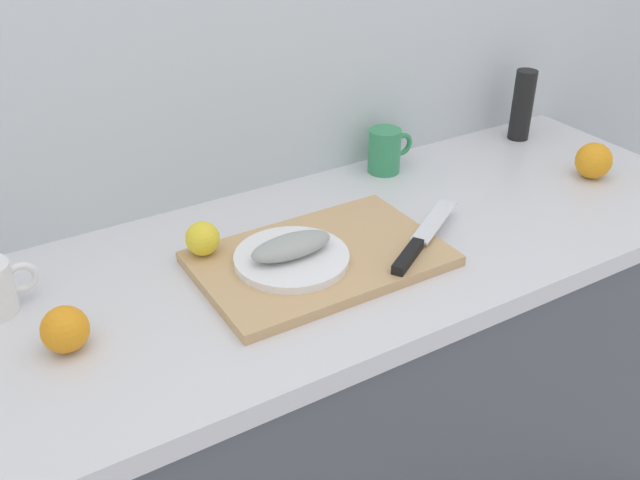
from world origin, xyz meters
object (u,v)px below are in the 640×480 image
(chef_knife, at_px, (418,243))
(orange_0, at_px, (594,161))
(pepper_mill, at_px, (522,105))
(lemon_0, at_px, (202,239))
(cutting_board, at_px, (320,259))
(coffee_mug_1, at_px, (386,150))
(fish_fillet, at_px, (291,246))
(white_plate, at_px, (292,258))

(chef_knife, xyz_separation_m, orange_0, (0.55, 0.07, 0.01))
(orange_0, height_order, pepper_mill, pepper_mill)
(lemon_0, bearing_deg, pepper_mill, 8.30)
(lemon_0, bearing_deg, cutting_board, -31.83)
(orange_0, bearing_deg, coffee_mug_1, 144.85)
(coffee_mug_1, bearing_deg, chef_knife, -116.25)
(pepper_mill, bearing_deg, chef_knife, -150.83)
(cutting_board, xyz_separation_m, coffee_mug_1, (0.33, 0.26, 0.04))
(coffee_mug_1, distance_m, pepper_mill, 0.41)
(lemon_0, xyz_separation_m, pepper_mill, (0.92, 0.13, 0.04))
(fish_fillet, height_order, orange_0, orange_0)
(fish_fillet, xyz_separation_m, lemon_0, (-0.12, 0.11, -0.00))
(pepper_mill, bearing_deg, cutting_board, -161.57)
(fish_fillet, relative_size, pepper_mill, 0.89)
(lemon_0, distance_m, pepper_mill, 0.93)
(chef_knife, bearing_deg, orange_0, -25.48)
(cutting_board, relative_size, chef_knife, 1.71)
(white_plate, relative_size, orange_0, 2.55)
(fish_fillet, bearing_deg, white_plate, 33.69)
(white_plate, distance_m, orange_0, 0.77)
(coffee_mug_1, bearing_deg, pepper_mill, -2.32)
(cutting_board, height_order, coffee_mug_1, coffee_mug_1)
(coffee_mug_1, relative_size, pepper_mill, 0.65)
(fish_fillet, relative_size, chef_knife, 0.60)
(fish_fillet, height_order, chef_knife, fish_fillet)
(cutting_board, height_order, fish_fillet, fish_fillet)
(cutting_board, relative_size, coffee_mug_1, 3.91)
(fish_fillet, distance_m, chef_knife, 0.24)
(coffee_mug_1, bearing_deg, fish_fillet, -146.47)
(white_plate, bearing_deg, lemon_0, 138.81)
(white_plate, height_order, orange_0, orange_0)
(cutting_board, distance_m, lemon_0, 0.22)
(white_plate, xyz_separation_m, fish_fillet, (-0.00, -0.00, 0.03))
(cutting_board, distance_m, chef_knife, 0.18)
(cutting_board, xyz_separation_m, chef_knife, (0.17, -0.07, 0.02))
(chef_knife, height_order, coffee_mug_1, coffee_mug_1)
(fish_fillet, bearing_deg, chef_knife, -18.69)
(chef_knife, relative_size, pepper_mill, 1.48)
(chef_knife, height_order, lemon_0, lemon_0)
(white_plate, xyz_separation_m, coffee_mug_1, (0.39, 0.26, 0.02))
(white_plate, height_order, coffee_mug_1, coffee_mug_1)
(fish_fillet, relative_size, coffee_mug_1, 1.36)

